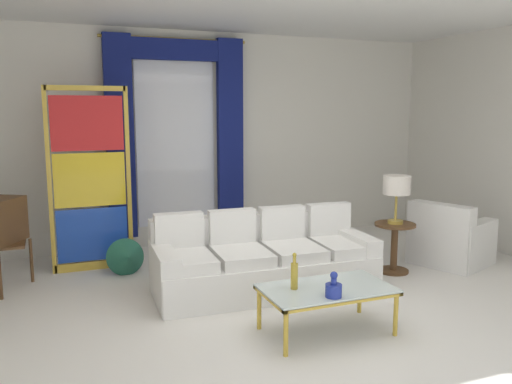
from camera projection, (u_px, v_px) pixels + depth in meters
The scene contains 12 objects.
ground_plane at pixel (290, 315), 4.97m from camera, with size 16.00×16.00×0.00m, color white.
wall_rear at pixel (200, 139), 7.54m from camera, with size 8.00×0.12×3.00m, color white.
curtained_window at pixel (177, 123), 7.21m from camera, with size 2.00×0.17×2.70m.
couch_white_long at pixel (262, 261), 5.66m from camera, with size 2.38×1.03×0.86m.
coffee_table at pixel (327, 291), 4.53m from camera, with size 1.12×0.64×0.41m.
bottle_blue_decanter at pixel (294, 274), 4.47m from camera, with size 0.06×0.06×0.32m.
bottle_crystal_tall at pixel (334, 289), 4.29m from camera, with size 0.14×0.14×0.22m.
armchair_white at pixel (449, 242), 6.57m from camera, with size 1.05×1.04×0.80m.
stained_glass_divider at pixel (90, 183), 6.23m from camera, with size 0.95×0.05×2.20m.
peacock_figurine at pixel (126, 258), 6.09m from camera, with size 0.44×0.60×0.50m.
round_side_table at pixel (394, 243), 6.23m from camera, with size 0.48×0.48×0.59m.
table_lamp_brass at pixel (397, 187), 6.12m from camera, with size 0.32×0.32×0.57m.
Camera 1 is at (-2.04, -4.27, 1.94)m, focal length 36.80 mm.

